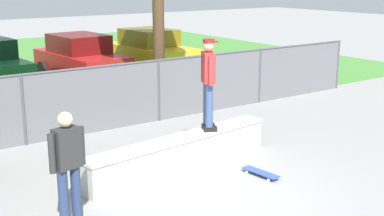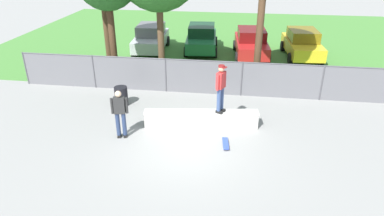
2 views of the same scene
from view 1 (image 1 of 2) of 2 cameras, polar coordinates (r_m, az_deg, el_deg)
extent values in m
plane|color=gray|center=(9.02, 2.69, -9.80)|extent=(80.00, 80.00, 0.00)
cube|color=#B7B5AD|center=(10.19, -1.21, -5.08)|extent=(4.31, 0.98, 0.60)
cube|color=silver|center=(10.09, -1.22, -3.32)|extent=(4.35, 1.03, 0.06)
cube|color=black|center=(10.60, 1.79, -1.99)|extent=(0.28, 0.21, 0.10)
cube|color=black|center=(10.40, 2.04, -2.33)|extent=(0.28, 0.21, 0.10)
cylinder|color=#384C7A|center=(10.47, 1.65, 0.57)|extent=(0.15, 0.15, 0.88)
cylinder|color=#384C7A|center=(10.26, 1.90, 0.29)|extent=(0.15, 0.15, 0.88)
cube|color=red|center=(10.21, 1.81, 4.46)|extent=(0.36, 0.44, 0.60)
cylinder|color=red|center=(10.46, 1.52, 4.59)|extent=(0.10, 0.10, 0.58)
cylinder|color=red|center=(9.98, 2.11, 4.11)|extent=(0.10, 0.10, 0.58)
sphere|color=tan|center=(10.15, 1.83, 6.86)|extent=(0.22, 0.22, 0.22)
cylinder|color=maroon|center=(10.14, 1.83, 7.42)|extent=(0.23, 0.23, 0.06)
cube|color=maroon|center=(10.17, 2.55, 7.29)|extent=(0.19, 0.23, 0.02)
cube|color=#334CB2|center=(9.96, 7.56, -7.02)|extent=(0.29, 0.82, 0.02)
cube|color=#B2B2B7|center=(9.81, 8.76, -7.53)|extent=(0.15, 0.08, 0.02)
cube|color=#B2B2B7|center=(10.14, 6.39, -6.71)|extent=(0.15, 0.08, 0.02)
cylinder|color=silver|center=(9.76, 8.43, -7.84)|extent=(0.04, 0.06, 0.05)
cylinder|color=silver|center=(9.88, 9.07, -7.58)|extent=(0.04, 0.06, 0.05)
cylinder|color=silver|center=(10.09, 6.06, -7.01)|extent=(0.04, 0.06, 0.05)
cylinder|color=silver|center=(10.21, 6.71, -6.77)|extent=(0.04, 0.06, 0.05)
cylinder|color=#4C4C51|center=(12.04, -18.05, -0.20)|extent=(0.07, 0.07, 1.62)
cylinder|color=#4C4C51|center=(13.43, -3.68, 1.95)|extent=(0.07, 0.07, 1.62)
cylinder|color=#4C4C51|center=(15.51, 7.45, 3.53)|extent=(0.07, 0.07, 1.62)
cylinder|color=#4C4C51|center=(18.03, 15.74, 4.63)|extent=(0.07, 0.07, 1.62)
cylinder|color=#4C4C51|center=(12.48, -10.63, 4.43)|extent=(17.52, 0.05, 0.05)
cube|color=slate|center=(12.63, -10.47, 0.94)|extent=(17.52, 0.01, 1.62)
cylinder|color=#513823|center=(14.42, -3.72, 10.14)|extent=(0.32, 0.32, 5.27)
cylinder|color=black|center=(17.88, -17.54, 2.82)|extent=(0.27, 0.65, 0.64)
cylinder|color=black|center=(20.29, -20.33, 3.89)|extent=(0.27, 0.65, 0.64)
cube|color=#B21E1E|center=(19.08, -12.06, 4.93)|extent=(2.10, 4.32, 0.70)
cube|color=#621010|center=(19.12, -12.38, 6.96)|extent=(1.75, 2.21, 0.64)
cylinder|color=black|center=(18.45, -7.65, 3.70)|extent=(0.27, 0.65, 0.64)
cylinder|color=black|center=(17.60, -12.64, 2.96)|extent=(0.27, 0.65, 0.64)
cylinder|color=black|center=(20.69, -11.47, 4.69)|extent=(0.27, 0.65, 0.64)
cylinder|color=black|center=(19.92, -16.04, 4.05)|extent=(0.27, 0.65, 0.64)
cube|color=gold|center=(20.65, -4.49, 5.89)|extent=(2.10, 4.32, 0.70)
cube|color=#776413|center=(20.69, -4.77, 7.78)|extent=(1.75, 2.21, 0.64)
cylinder|color=black|center=(20.21, -0.25, 4.75)|extent=(0.27, 0.65, 0.64)
cylinder|color=black|center=(19.14, -4.45, 4.17)|extent=(0.27, 0.65, 0.64)
cylinder|color=black|center=(22.27, -4.50, 5.60)|extent=(0.27, 0.65, 0.64)
cylinder|color=black|center=(21.31, -8.48, 5.09)|extent=(0.27, 0.65, 0.64)
cylinder|color=navy|center=(7.90, -13.95, -9.58)|extent=(0.15, 0.15, 0.88)
cylinder|color=navy|center=(8.01, -12.62, -9.16)|extent=(0.15, 0.15, 0.88)
cube|color=#2D2D2D|center=(7.69, -13.60, -4.31)|extent=(0.42, 0.29, 0.60)
cylinder|color=#2D2D2D|center=(7.57, -15.16, -4.87)|extent=(0.10, 0.10, 0.58)
cylinder|color=#2D2D2D|center=(7.83, -12.07, -4.04)|extent=(0.10, 0.10, 0.58)
sphere|color=beige|center=(7.56, -13.78, -1.22)|extent=(0.22, 0.22, 0.22)
camera|label=2|loc=(8.03, 88.96, 21.15)|focal=32.38mm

